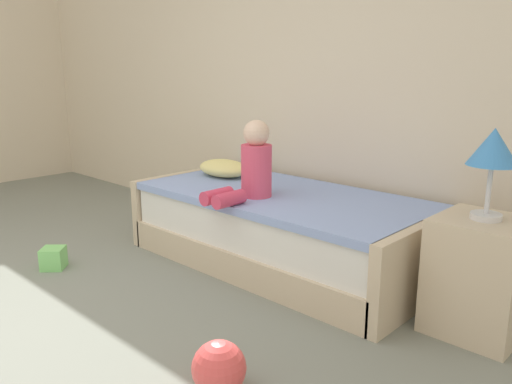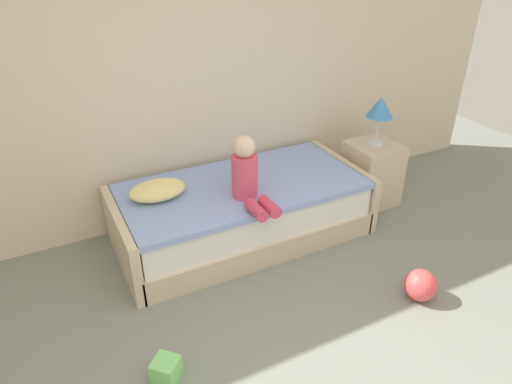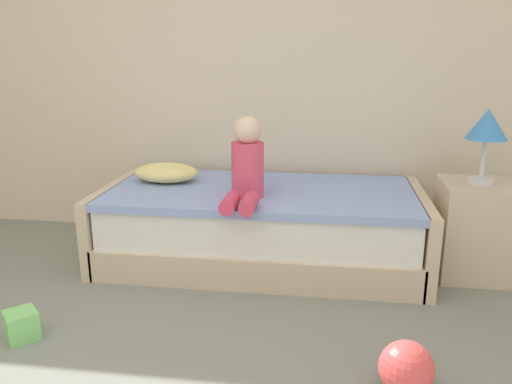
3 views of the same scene
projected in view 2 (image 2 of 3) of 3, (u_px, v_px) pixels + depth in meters
wall_rear at (150, 58)px, 3.55m from camera, size 7.20×0.10×2.90m
bed at (243, 210)px, 3.87m from camera, size 2.11×1.00×0.50m
nightstand at (371, 173)px, 4.35m from camera, size 0.44×0.44×0.60m
table_lamp at (380, 109)px, 4.04m from camera, size 0.24×0.24×0.45m
child_figure at (247, 175)px, 3.44m from camera, size 0.20×0.51×0.50m
pillow at (158, 190)px, 3.52m from camera, size 0.44×0.30×0.13m
toy_ball at (421, 285)px, 3.24m from camera, size 0.23×0.23×0.23m
toy_block at (166, 370)px, 2.66m from camera, size 0.20×0.20×0.14m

